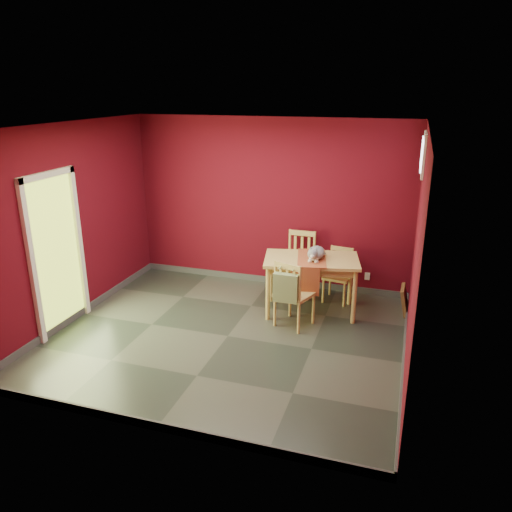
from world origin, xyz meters
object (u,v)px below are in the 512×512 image
(chair_far_left, at_px, (299,263))
(chair_far_right, at_px, (338,274))
(tote_bag, at_px, (286,288))
(picture_frame, at_px, (404,300))
(cat, at_px, (316,251))
(chair_near, at_px, (293,293))
(dining_table, at_px, (311,265))

(chair_far_left, height_order, chair_far_right, chair_far_left)
(tote_bag, bearing_deg, picture_frame, 36.68)
(tote_bag, distance_m, picture_frame, 1.92)
(chair_far_right, xyz_separation_m, cat, (-0.26, -0.55, 0.53))
(tote_bag, distance_m, cat, 0.84)
(chair_far_right, bearing_deg, chair_far_left, 172.68)
(chair_far_left, distance_m, picture_frame, 1.67)
(chair_near, xyz_separation_m, cat, (0.20, 0.53, 0.46))
(chair_far_right, height_order, chair_near, chair_near)
(chair_near, height_order, picture_frame, chair_near)
(dining_table, bearing_deg, tote_bag, -104.01)
(dining_table, bearing_deg, picture_frame, 15.87)
(tote_bag, bearing_deg, chair_near, 77.56)
(chair_far_right, height_order, picture_frame, chair_far_right)
(dining_table, relative_size, picture_frame, 3.62)
(chair_far_right, relative_size, tote_bag, 1.80)
(chair_near, bearing_deg, cat, 69.68)
(chair_far_right, bearing_deg, picture_frame, -10.21)
(chair_far_left, bearing_deg, chair_near, -81.30)
(cat, height_order, picture_frame, cat)
(chair_far_left, bearing_deg, chair_far_right, -7.32)
(dining_table, xyz_separation_m, picture_frame, (1.31, 0.37, -0.52))
(dining_table, bearing_deg, chair_far_left, 116.39)
(chair_far_left, xyz_separation_m, tote_bag, (0.13, -1.37, 0.14))
(chair_far_left, bearing_deg, dining_table, -63.61)
(chair_far_left, distance_m, chair_far_right, 0.64)
(dining_table, height_order, chair_far_left, chair_far_left)
(tote_bag, height_order, picture_frame, tote_bag)
(dining_table, distance_m, picture_frame, 1.46)
(cat, bearing_deg, chair_far_left, 93.50)
(picture_frame, bearing_deg, dining_table, -164.13)
(cat, bearing_deg, chair_far_right, 37.48)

